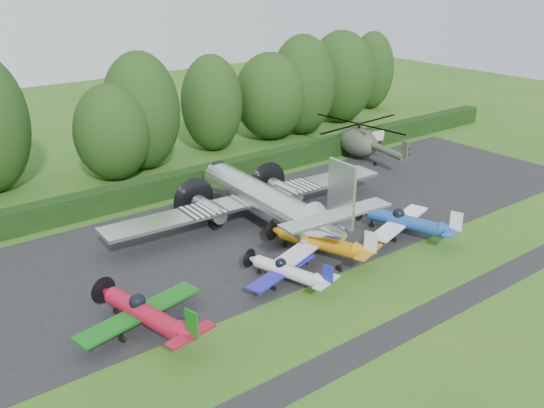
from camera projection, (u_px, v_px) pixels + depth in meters
ground at (323, 291)px, 38.78m from camera, size 160.00×160.00×0.00m
apron at (235, 238)px, 46.13m from camera, size 70.00×18.00×0.01m
taxiway_verge at (394, 333)px, 34.38m from camera, size 70.00×2.00×0.00m
hedgerow at (166, 197)px, 54.21m from camera, size 90.00×1.60×2.00m
transport_plane at (264, 200)px, 47.45m from camera, size 25.12×19.26×8.05m
light_plane_red at (145, 313)px, 33.95m from camera, size 7.97×8.38×3.06m
light_plane_white at (287, 271)px, 39.16m from camera, size 6.25×6.57×2.40m
light_plane_orange at (319, 242)px, 42.64m from camera, size 7.89×8.30×3.03m
light_plane_blue at (406, 222)px, 45.98m from camera, size 7.72×8.12×2.97m
helicopter at (359, 139)px, 64.08m from camera, size 11.88×13.91×3.83m
sign_board at (371, 138)px, 67.03m from camera, size 3.66×0.14×2.06m
tree_0 at (270, 96)px, 70.17m from camera, size 8.39×8.39×10.08m
tree_1 at (303, 85)px, 71.95m from camera, size 7.75×7.75×11.84m
tree_3 at (112, 132)px, 57.10m from camera, size 7.25×7.25×9.25m
tree_4 at (372, 70)px, 84.76m from camera, size 6.10×6.10×10.72m
tree_5 at (212, 103)px, 65.78m from camera, size 6.73×6.73×10.53m
tree_8 at (341, 77)px, 77.44m from camera, size 8.62×8.62×11.67m
tree_10 at (141, 111)px, 59.58m from camera, size 7.68×7.68×11.75m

